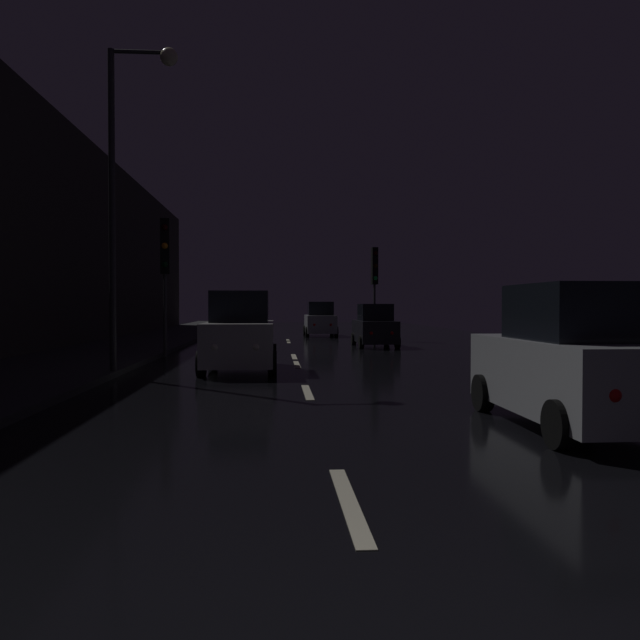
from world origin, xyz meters
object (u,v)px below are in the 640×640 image
(traffic_light_far_left, at_px, (165,257))
(streetlamp_overhead, at_px, (129,163))
(traffic_light_far_right, at_px, (375,273))
(car_approaching_headlights, at_px, (240,334))
(car_parked_right_far, at_px, (375,327))
(car_distant_taillights, at_px, (320,320))
(car_parked_right_near, at_px, (573,362))

(traffic_light_far_left, relative_size, streetlamp_overhead, 0.59)
(traffic_light_far_right, height_order, car_approaching_headlights, traffic_light_far_right)
(traffic_light_far_left, xyz_separation_m, car_approaching_headlights, (2.84, -4.80, -2.47))
(traffic_light_far_left, bearing_deg, car_parked_right_far, 112.22)
(car_distant_taillights, relative_size, car_parked_right_near, 0.97)
(streetlamp_overhead, relative_size, car_approaching_headlights, 1.89)
(traffic_light_far_right, xyz_separation_m, car_parked_right_near, (-0.80, -23.13, -2.51))
(car_parked_right_near, bearing_deg, car_parked_right_far, 0.00)
(car_distant_taillights, relative_size, car_parked_right_far, 1.09)
(streetlamp_overhead, distance_m, car_parked_right_far, 14.28)
(traffic_light_far_right, distance_m, car_distant_taillights, 5.89)
(car_parked_right_near, bearing_deg, traffic_light_far_right, -1.99)
(streetlamp_overhead, bearing_deg, car_parked_right_far, 54.55)
(traffic_light_far_left, bearing_deg, car_distant_taillights, 147.52)
(car_parked_right_far, bearing_deg, car_approaching_headlights, 151.48)
(traffic_light_far_right, relative_size, car_parked_right_far, 1.30)
(streetlamp_overhead, relative_size, car_parked_right_near, 1.97)
(streetlamp_overhead, distance_m, car_approaching_headlights, 5.22)
(streetlamp_overhead, relative_size, car_parked_right_far, 2.21)
(streetlamp_overhead, relative_size, car_distant_taillights, 2.03)
(streetlamp_overhead, xyz_separation_m, car_parked_right_far, (7.87, 11.05, -4.43))
(streetlamp_overhead, xyz_separation_m, car_parked_right_near, (7.87, -7.01, -4.33))
(traffic_light_far_left, height_order, car_approaching_headlights, traffic_light_far_left)
(car_parked_right_near, relative_size, car_parked_right_far, 1.12)
(traffic_light_far_left, distance_m, streetlamp_overhead, 6.46)
(traffic_light_far_right, bearing_deg, car_approaching_headlights, -28.75)
(traffic_light_far_left, xyz_separation_m, car_parked_right_near, (8.09, -13.20, -2.51))
(car_distant_taillights, bearing_deg, car_parked_right_near, -176.58)
(traffic_light_far_left, relative_size, car_parked_right_far, 1.30)
(traffic_light_far_right, xyz_separation_m, streetlamp_overhead, (-8.67, -16.12, 1.82))
(traffic_light_far_left, bearing_deg, streetlamp_overhead, -6.75)
(car_distant_taillights, xyz_separation_m, car_parked_right_near, (1.67, -27.84, 0.03))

